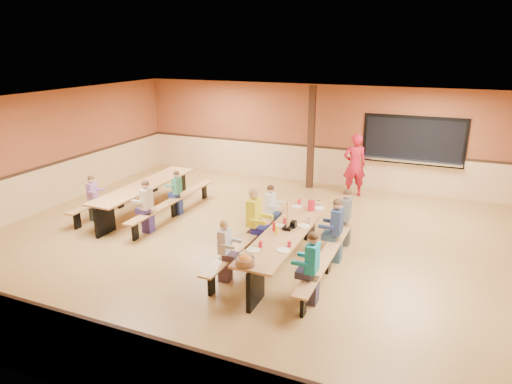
% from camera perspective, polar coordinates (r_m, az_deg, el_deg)
% --- Properties ---
extents(ground, '(12.00, 12.00, 0.00)m').
position_cam_1_polar(ground, '(9.93, 0.42, -6.50)').
color(ground, olive).
rests_on(ground, ground).
extents(room_envelope, '(12.04, 10.04, 3.02)m').
position_cam_1_polar(room_envelope, '(9.66, 0.43, -2.77)').
color(room_envelope, brown).
rests_on(room_envelope, ground).
extents(kitchen_pass_through, '(2.78, 0.28, 1.38)m').
position_cam_1_polar(kitchen_pass_through, '(13.58, 19.05, 5.86)').
color(kitchen_pass_through, black).
rests_on(kitchen_pass_through, ground).
extents(structural_post, '(0.18, 0.18, 3.00)m').
position_cam_1_polar(structural_post, '(13.51, 6.91, 6.70)').
color(structural_post, black).
rests_on(structural_post, ground).
extents(cafeteria_table_main, '(1.91, 3.70, 0.74)m').
position_cam_1_polar(cafeteria_table_main, '(8.84, 3.91, -6.01)').
color(cafeteria_table_main, '#AD7744').
rests_on(cafeteria_table_main, ground).
extents(cafeteria_table_second, '(1.91, 3.70, 0.74)m').
position_cam_1_polar(cafeteria_table_second, '(11.92, -13.64, -0.06)').
color(cafeteria_table_second, '#AD7744').
rests_on(cafeteria_table_second, ground).
extents(seated_child_white_left, '(0.35, 0.28, 1.16)m').
position_cam_1_polar(seated_child_white_left, '(8.26, -3.92, -7.39)').
color(seated_child_white_left, silver).
rests_on(seated_child_white_left, ground).
extents(seated_adult_yellow, '(0.45, 0.36, 1.37)m').
position_cam_1_polar(seated_adult_yellow, '(9.31, -0.28, -3.66)').
color(seated_adult_yellow, yellow).
rests_on(seated_adult_yellow, ground).
extents(seated_child_grey_left, '(0.35, 0.29, 1.17)m').
position_cam_1_polar(seated_child_grey_left, '(10.15, 1.80, -2.39)').
color(seated_child_grey_left, white).
rests_on(seated_child_grey_left, ground).
extents(seated_child_teal_right, '(0.39, 0.32, 1.25)m').
position_cam_1_polar(seated_child_teal_right, '(7.61, 7.00, -9.48)').
color(seated_child_teal_right, teal).
rests_on(seated_child_teal_right, ground).
extents(seated_child_navy_right, '(0.41, 0.33, 1.28)m').
position_cam_1_polar(seated_child_navy_right, '(9.07, 10.01, -4.81)').
color(seated_child_navy_right, navy).
rests_on(seated_child_navy_right, ground).
extents(seated_child_char_right, '(0.38, 0.31, 1.22)m').
position_cam_1_polar(seated_child_char_right, '(9.86, 11.15, -3.19)').
color(seated_child_char_right, '#535A5E').
rests_on(seated_child_char_right, ground).
extents(seated_child_purple_sec, '(0.32, 0.26, 1.11)m').
position_cam_1_polar(seated_child_purple_sec, '(11.72, -19.70, -0.78)').
color(seated_child_purple_sec, '#915D8D').
rests_on(seated_child_purple_sec, ground).
extents(seated_child_green_sec, '(0.32, 0.26, 1.12)m').
position_cam_1_polar(seated_child_green_sec, '(11.60, -9.81, -0.14)').
color(seated_child_green_sec, '#33765A').
rests_on(seated_child_green_sec, ground).
extents(seated_child_tan_sec, '(0.37, 0.31, 1.22)m').
position_cam_1_polar(seated_child_tan_sec, '(10.61, -13.47, -1.82)').
color(seated_child_tan_sec, '#BEAF9A').
rests_on(seated_child_tan_sec, ground).
extents(standing_woman, '(0.77, 0.67, 1.78)m').
position_cam_1_polar(standing_woman, '(13.07, 12.21, 3.31)').
color(standing_woman, '#AA1324').
rests_on(standing_woman, ground).
extents(punch_pitcher, '(0.16, 0.16, 0.22)m').
position_cam_1_polar(punch_pitcher, '(9.76, 6.92, -1.69)').
color(punch_pitcher, red).
rests_on(punch_pitcher, cafeteria_table_main).
extents(chip_bowl, '(0.32, 0.32, 0.15)m').
position_cam_1_polar(chip_bowl, '(7.38, -1.39, -8.59)').
color(chip_bowl, orange).
rests_on(chip_bowl, cafeteria_table_main).
extents(napkin_dispenser, '(0.10, 0.14, 0.13)m').
position_cam_1_polar(napkin_dispenser, '(8.85, 4.69, -4.05)').
color(napkin_dispenser, black).
rests_on(napkin_dispenser, cafeteria_table_main).
extents(condiment_mustard, '(0.06, 0.06, 0.17)m').
position_cam_1_polar(condiment_mustard, '(8.51, 2.61, -4.79)').
color(condiment_mustard, yellow).
rests_on(condiment_mustard, cafeteria_table_main).
extents(condiment_ketchup, '(0.06, 0.06, 0.17)m').
position_cam_1_polar(condiment_ketchup, '(8.65, 2.26, -4.38)').
color(condiment_ketchup, '#B2140F').
rests_on(condiment_ketchup, cafeteria_table_main).
extents(table_paddle, '(0.16, 0.16, 0.56)m').
position_cam_1_polar(table_paddle, '(8.71, 3.96, -3.89)').
color(table_paddle, black).
rests_on(table_paddle, cafeteria_table_main).
extents(place_settings, '(0.65, 3.30, 0.11)m').
position_cam_1_polar(place_settings, '(8.74, 3.95, -4.39)').
color(place_settings, beige).
rests_on(place_settings, cafeteria_table_main).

